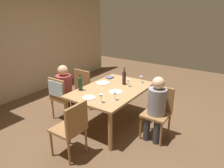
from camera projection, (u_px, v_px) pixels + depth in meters
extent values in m
plane|color=brown|center=(112.00, 122.00, 4.37)|extent=(10.00, 10.00, 0.00)
cube|color=tan|center=(22.00, 44.00, 5.38)|extent=(6.40, 0.12, 2.70)
cube|color=#A87F51|center=(112.00, 90.00, 4.13)|extent=(1.65, 1.10, 0.04)
cylinder|color=#A87F51|center=(110.00, 132.00, 3.41)|extent=(0.07, 0.07, 0.70)
cylinder|color=#A87F51|center=(150.00, 100.00, 4.59)|extent=(0.07, 0.07, 0.70)
cylinder|color=#A87F51|center=(67.00, 115.00, 3.92)|extent=(0.07, 0.07, 0.70)
cylinder|color=#A87F51|center=(113.00, 91.00, 5.10)|extent=(0.07, 0.07, 0.70)
cylinder|color=olive|center=(66.00, 103.00, 4.75)|extent=(0.04, 0.04, 0.44)
cylinder|color=olive|center=(79.00, 107.00, 4.55)|extent=(0.04, 0.04, 0.44)
cylinder|color=olive|center=(53.00, 109.00, 4.46)|extent=(0.04, 0.04, 0.44)
cylinder|color=olive|center=(66.00, 114.00, 4.26)|extent=(0.04, 0.04, 0.44)
cube|color=olive|center=(65.00, 98.00, 4.42)|extent=(0.44, 0.44, 0.04)
cube|color=olive|center=(57.00, 90.00, 4.19)|extent=(0.04, 0.44, 0.44)
cube|color=#ADC6D6|center=(57.00, 89.00, 4.18)|extent=(0.07, 0.40, 0.31)
cylinder|color=olive|center=(161.00, 135.00, 3.56)|extent=(0.04, 0.04, 0.44)
cylinder|color=olive|center=(141.00, 128.00, 3.76)|extent=(0.04, 0.04, 0.44)
cylinder|color=olive|center=(169.00, 125.00, 3.85)|extent=(0.04, 0.04, 0.44)
cylinder|color=olive|center=(150.00, 119.00, 4.05)|extent=(0.04, 0.04, 0.44)
cube|color=olive|center=(156.00, 115.00, 3.72)|extent=(0.44, 0.44, 0.04)
cube|color=olive|center=(161.00, 98.00, 3.80)|extent=(0.04, 0.44, 0.44)
cylinder|color=olive|center=(52.00, 144.00, 3.32)|extent=(0.04, 0.04, 0.44)
cylinder|color=olive|center=(69.00, 133.00, 3.61)|extent=(0.04, 0.04, 0.44)
cylinder|color=olive|center=(69.00, 153.00, 3.11)|extent=(0.04, 0.04, 0.44)
cylinder|color=olive|center=(86.00, 140.00, 3.41)|extent=(0.04, 0.04, 0.44)
cube|color=olive|center=(68.00, 129.00, 3.28)|extent=(0.44, 0.44, 0.04)
cube|color=olive|center=(77.00, 119.00, 3.09)|extent=(0.44, 0.04, 0.44)
cylinder|color=olive|center=(88.00, 92.00, 5.33)|extent=(0.04, 0.04, 0.44)
cylinder|color=olive|center=(100.00, 96.00, 5.13)|extent=(0.04, 0.04, 0.44)
cylinder|color=olive|center=(77.00, 97.00, 5.03)|extent=(0.04, 0.04, 0.44)
cylinder|color=olive|center=(90.00, 101.00, 4.83)|extent=(0.04, 0.04, 0.44)
cube|color=olive|center=(88.00, 87.00, 5.00)|extent=(0.44, 0.44, 0.04)
cube|color=olive|center=(82.00, 80.00, 4.76)|extent=(0.04, 0.44, 0.44)
cylinder|color=#33333D|center=(68.00, 104.00, 4.66)|extent=(0.12, 0.12, 0.46)
cylinder|color=#33333D|center=(74.00, 106.00, 4.56)|extent=(0.12, 0.12, 0.46)
cylinder|color=#9E383D|center=(64.00, 87.00, 4.34)|extent=(0.31, 0.31, 0.48)
sphere|color=tan|center=(63.00, 70.00, 4.22)|extent=(0.21, 0.21, 0.21)
cylinder|color=#33333D|center=(157.00, 131.00, 3.64)|extent=(0.12, 0.12, 0.46)
cylinder|color=#33333D|center=(147.00, 128.00, 3.74)|extent=(0.12, 0.12, 0.46)
cylinder|color=gray|center=(157.00, 102.00, 3.64)|extent=(0.31, 0.31, 0.48)
sphere|color=beige|center=(158.00, 83.00, 3.52)|extent=(0.21, 0.21, 0.21)
cylinder|color=#19381E|center=(80.00, 85.00, 4.02)|extent=(0.08, 0.08, 0.22)
sphere|color=#19381E|center=(80.00, 79.00, 3.97)|extent=(0.08, 0.08, 0.08)
cylinder|color=#19381E|center=(80.00, 76.00, 3.96)|extent=(0.03, 0.03, 0.08)
cylinder|color=black|center=(124.00, 79.00, 4.32)|extent=(0.07, 0.07, 0.24)
sphere|color=black|center=(124.00, 73.00, 4.28)|extent=(0.07, 0.07, 0.07)
cylinder|color=black|center=(124.00, 70.00, 4.26)|extent=(0.03, 0.03, 0.10)
cylinder|color=silver|center=(128.00, 86.00, 4.25)|extent=(0.06, 0.06, 0.00)
cylinder|color=silver|center=(128.00, 85.00, 4.24)|extent=(0.01, 0.01, 0.07)
cone|color=silver|center=(128.00, 81.00, 4.21)|extent=(0.07, 0.07, 0.07)
cylinder|color=silver|center=(141.00, 83.00, 4.45)|extent=(0.06, 0.06, 0.00)
cylinder|color=silver|center=(141.00, 81.00, 4.44)|extent=(0.01, 0.01, 0.07)
cone|color=silver|center=(141.00, 78.00, 4.41)|extent=(0.07, 0.07, 0.07)
cylinder|color=silver|center=(101.00, 102.00, 3.53)|extent=(0.06, 0.06, 0.00)
cylinder|color=silver|center=(101.00, 100.00, 3.52)|extent=(0.01, 0.01, 0.07)
cone|color=silver|center=(101.00, 96.00, 3.49)|extent=(0.07, 0.07, 0.07)
cylinder|color=silver|center=(115.00, 100.00, 3.62)|extent=(0.06, 0.06, 0.00)
cylinder|color=silver|center=(115.00, 98.00, 3.61)|extent=(0.01, 0.01, 0.07)
cone|color=silver|center=(115.00, 94.00, 3.59)|extent=(0.07, 0.07, 0.07)
cylinder|color=silver|center=(103.00, 83.00, 4.43)|extent=(0.28, 0.28, 0.01)
cylinder|color=white|center=(116.00, 92.00, 3.96)|extent=(0.25, 0.25, 0.01)
cylinder|color=white|center=(89.00, 98.00, 3.71)|extent=(0.23, 0.23, 0.01)
cube|color=#4C5B75|center=(110.00, 78.00, 4.73)|extent=(0.16, 0.13, 0.03)
cube|color=brown|center=(98.00, 96.00, 5.39)|extent=(0.16, 0.30, 0.22)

